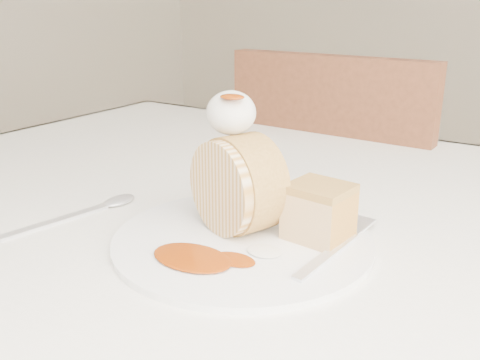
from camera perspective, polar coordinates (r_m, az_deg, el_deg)
The scene contains 10 objects.
table at distance 0.73m, azimuth 7.53°, elevation -9.53°, with size 1.40×0.90×0.75m.
chair_far at distance 1.26m, azimuth 10.78°, elevation -4.42°, with size 0.43×0.43×0.90m.
plate at distance 0.59m, azimuth 0.28°, elevation -6.40°, with size 0.29×0.29×0.01m, color white.
roulade_slice at distance 0.59m, azimuth -0.28°, elevation -0.52°, with size 0.11×0.11×0.06m, color beige.
cake_chunk at distance 0.59m, azimuth 8.40°, elevation -3.72°, with size 0.06×0.06×0.05m, color #A47A3E.
whipped_cream at distance 0.59m, azimuth -0.95°, elevation 7.19°, with size 0.06×0.06×0.05m, color silver.
caramel_drizzle at distance 0.56m, azimuth -0.84°, elevation 9.47°, with size 0.03×0.02×0.01m, color #822E05.
caramel_pool at distance 0.54m, azimuth -5.13°, elevation -8.22°, with size 0.09×0.06×0.00m, color #822E05, non-canonical shape.
fork at distance 0.55m, azimuth 9.26°, elevation -7.98°, with size 0.02×0.17×0.00m, color silver.
spoon at distance 0.68m, azimuth -19.05°, elevation -4.21°, with size 0.03×0.17×0.00m, color silver.
Camera 1 is at (0.27, -0.39, 1.01)m, focal length 40.00 mm.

